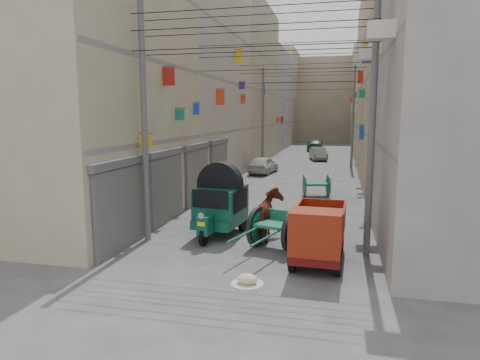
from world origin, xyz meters
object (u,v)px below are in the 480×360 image
(tonga_cart, at_px, (274,228))
(distant_car_grey, at_px, (318,154))
(feed_sack, at_px, (247,279))
(horse, at_px, (270,215))
(distant_car_white, at_px, (263,165))
(auto_rickshaw, at_px, (220,202))
(second_cart, at_px, (316,185))
(mini_truck, at_px, (318,237))
(distant_car_green, at_px, (315,145))

(tonga_cart, height_order, distant_car_grey, tonga_cart)
(feed_sack, distance_m, horse, 4.10)
(feed_sack, height_order, distant_car_white, distant_car_white)
(auto_rickshaw, relative_size, second_cart, 1.89)
(mini_truck, distance_m, horse, 2.87)
(horse, relative_size, distant_car_grey, 0.54)
(tonga_cart, height_order, distant_car_green, distant_car_green)
(distant_car_white, bearing_deg, second_cart, 124.71)
(tonga_cart, bearing_deg, distant_car_green, 108.38)
(second_cart, xyz_separation_m, horse, (-1.12, -8.21, 0.23))
(tonga_cart, xyz_separation_m, mini_truck, (1.43, -1.25, 0.17))
(auto_rickshaw, bearing_deg, distant_car_grey, 91.33)
(mini_truck, height_order, horse, mini_truck)
(distant_car_green, bearing_deg, auto_rickshaw, 86.55)
(feed_sack, height_order, horse, horse)
(second_cart, height_order, distant_car_green, distant_car_green)
(horse, xyz_separation_m, distant_car_white, (-3.13, 16.25, -0.21))
(auto_rickshaw, xyz_separation_m, distant_car_green, (1.16, 36.81, -0.52))
(auto_rickshaw, relative_size, distant_car_green, 0.64)
(mini_truck, bearing_deg, distant_car_white, 106.81)
(mini_truck, relative_size, second_cart, 2.06)
(tonga_cart, height_order, mini_truck, mini_truck)
(distant_car_grey, bearing_deg, distant_car_green, 83.39)
(mini_truck, distance_m, distant_car_white, 19.16)
(tonga_cart, relative_size, distant_car_green, 0.68)
(auto_rickshaw, height_order, distant_car_green, auto_rickshaw)
(horse, distance_m, distant_car_grey, 26.48)
(feed_sack, xyz_separation_m, distant_car_green, (-0.74, 41.02, 0.52))
(horse, distance_m, distant_car_white, 16.55)
(second_cart, relative_size, horse, 0.76)
(second_cart, bearing_deg, distant_car_white, 104.89)
(tonga_cart, bearing_deg, feed_sack, -76.99)
(mini_truck, xyz_separation_m, second_cart, (-0.62, 10.48, -0.22))
(distant_car_white, height_order, distant_car_green, distant_car_green)
(tonga_cart, distance_m, distant_car_grey, 27.51)
(horse, bearing_deg, distant_car_white, -84.88)
(auto_rickshaw, height_order, mini_truck, auto_rickshaw)
(second_cart, height_order, distant_car_grey, distant_car_grey)
(second_cart, height_order, feed_sack, second_cart)
(auto_rickshaw, relative_size, tonga_cart, 0.95)
(mini_truck, height_order, distant_car_white, mini_truck)
(distant_car_white, xyz_separation_m, distant_car_green, (2.49, 20.74, 0.02))
(auto_rickshaw, distance_m, tonga_cart, 2.48)
(mini_truck, distance_m, distant_car_grey, 28.79)
(mini_truck, height_order, distant_car_grey, mini_truck)
(auto_rickshaw, height_order, tonga_cart, auto_rickshaw)
(horse, relative_size, distant_car_white, 0.54)
(mini_truck, bearing_deg, feed_sack, -130.87)
(feed_sack, xyz_separation_m, distant_car_grey, (0.16, 30.52, 0.47))
(feed_sack, height_order, distant_car_grey, distant_car_grey)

